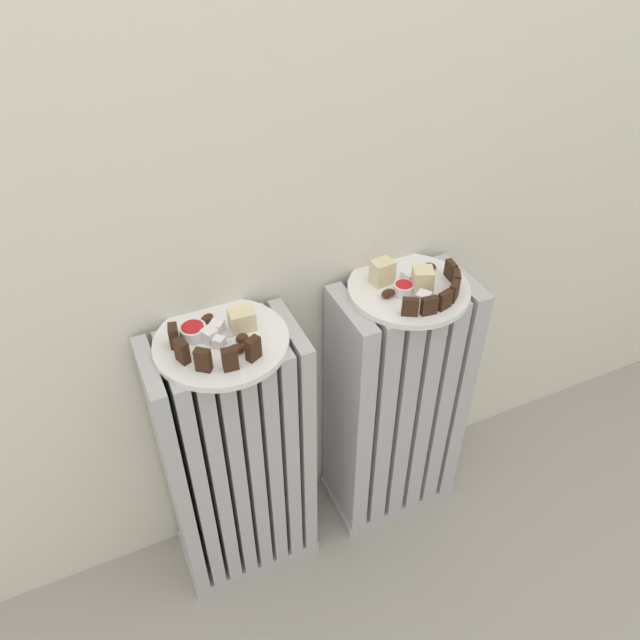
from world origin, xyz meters
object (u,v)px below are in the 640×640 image
(jam_bowl_right, at_px, (404,288))
(radiator_right, at_px, (395,406))
(fork, at_px, (230,342))
(plate_left, at_px, (221,342))
(plate_right, at_px, (409,289))
(radiator_left, at_px, (238,462))
(jam_bowl_left, at_px, (193,331))

(jam_bowl_right, bearing_deg, radiator_right, 34.25)
(jam_bowl_right, height_order, fork, jam_bowl_right)
(plate_left, bearing_deg, radiator_right, 0.00)
(plate_right, relative_size, jam_bowl_right, 6.11)
(radiator_left, relative_size, plate_left, 2.70)
(plate_left, relative_size, jam_bowl_right, 6.11)
(plate_left, bearing_deg, plate_right, 0.00)
(radiator_right, height_order, jam_bowl_right, jam_bowl_right)
(radiator_right, distance_m, jam_bowl_right, 0.35)
(jam_bowl_left, height_order, fork, jam_bowl_left)
(plate_right, xyz_separation_m, jam_bowl_left, (-0.41, 0.03, 0.02))
(radiator_right, height_order, plate_left, plate_left)
(plate_right, distance_m, jam_bowl_left, 0.41)
(jam_bowl_left, relative_size, jam_bowl_right, 1.21)
(radiator_right, xyz_separation_m, plate_right, (0.00, 0.00, 0.33))
(jam_bowl_left, bearing_deg, jam_bowl_right, -6.00)
(fork, bearing_deg, radiator_left, 124.15)
(radiator_left, distance_m, plate_right, 0.50)
(radiator_right, xyz_separation_m, fork, (-0.36, -0.02, 0.34))
(radiator_left, distance_m, radiator_right, 0.37)
(radiator_left, bearing_deg, radiator_right, 0.00)
(radiator_right, distance_m, fork, 0.49)
(fork, bearing_deg, jam_bowl_left, 140.65)
(jam_bowl_right, bearing_deg, fork, -179.91)
(radiator_left, distance_m, plate_left, 0.33)
(radiator_right, height_order, fork, fork)
(jam_bowl_right, distance_m, fork, 0.34)
(plate_right, relative_size, fork, 2.60)
(plate_left, bearing_deg, fork, -55.85)
(plate_left, xyz_separation_m, plate_right, (0.37, 0.00, 0.00))
(radiator_left, distance_m, jam_bowl_left, 0.35)
(radiator_right, xyz_separation_m, plate_left, (-0.37, 0.00, 0.33))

